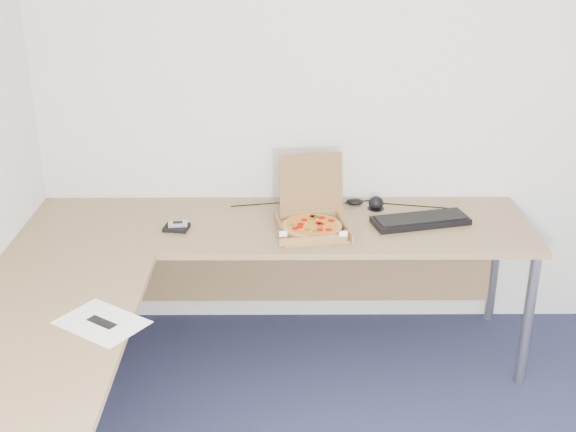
{
  "coord_description": "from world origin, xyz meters",
  "views": [
    {
      "loc": [
        -0.47,
        -1.95,
        2.2
      ],
      "look_at": [
        -0.45,
        1.28,
        0.82
      ],
      "focal_mm": 46.04,
      "sensor_mm": 36.0,
      "label": 1
    }
  ],
  "objects_px": {
    "pizza_box": "(312,222)",
    "drinking_glass": "(305,201)",
    "desk": "(204,268)",
    "keyboard": "(420,221)",
    "wallet": "(177,227)"
  },
  "relations": [
    {
      "from": "drinking_glass",
      "to": "wallet",
      "type": "distance_m",
      "value": 0.67
    },
    {
      "from": "pizza_box",
      "to": "keyboard",
      "type": "height_order",
      "value": "pizza_box"
    },
    {
      "from": "wallet",
      "to": "keyboard",
      "type": "bearing_deg",
      "value": 12.05
    },
    {
      "from": "drinking_glass",
      "to": "wallet",
      "type": "bearing_deg",
      "value": -161.19
    },
    {
      "from": "pizza_box",
      "to": "wallet",
      "type": "distance_m",
      "value": 0.66
    },
    {
      "from": "pizza_box",
      "to": "keyboard",
      "type": "relative_size",
      "value": 0.79
    },
    {
      "from": "pizza_box",
      "to": "desk",
      "type": "bearing_deg",
      "value": -154.84
    },
    {
      "from": "pizza_box",
      "to": "drinking_glass",
      "type": "xyz_separation_m",
      "value": [
        -0.03,
        0.22,
        0.02
      ]
    },
    {
      "from": "pizza_box",
      "to": "wallet",
      "type": "bearing_deg",
      "value": 169.16
    },
    {
      "from": "desk",
      "to": "keyboard",
      "type": "xyz_separation_m",
      "value": [
        1.03,
        0.42,
        0.04
      ]
    },
    {
      "from": "pizza_box",
      "to": "drinking_glass",
      "type": "distance_m",
      "value": 0.23
    },
    {
      "from": "desk",
      "to": "drinking_glass",
      "type": "relative_size",
      "value": 21.07
    },
    {
      "from": "keyboard",
      "to": "desk",
      "type": "bearing_deg",
      "value": -171.56
    },
    {
      "from": "pizza_box",
      "to": "keyboard",
      "type": "distance_m",
      "value": 0.55
    },
    {
      "from": "keyboard",
      "to": "drinking_glass",
      "type": "bearing_deg",
      "value": 151.47
    }
  ]
}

